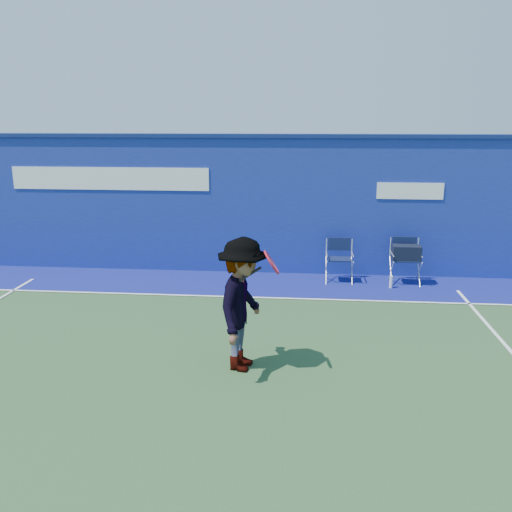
# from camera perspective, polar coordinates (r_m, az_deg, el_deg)

# --- Properties ---
(ground) EXTENTS (80.00, 80.00, 0.00)m
(ground) POSITION_cam_1_polar(r_m,az_deg,el_deg) (7.72, -5.68, -11.92)
(ground) COLOR #2C4D29
(ground) RESTS_ON ground
(stadium_wall) EXTENTS (24.00, 0.50, 3.08)m
(stadium_wall) POSITION_cam_1_polar(r_m,az_deg,el_deg) (12.22, -1.30, 5.55)
(stadium_wall) COLOR navy
(stadium_wall) RESTS_ON ground
(out_of_bounds_strip) EXTENTS (24.00, 1.80, 0.01)m
(out_of_bounds_strip) POSITION_cam_1_polar(r_m,az_deg,el_deg) (11.50, -1.86, -2.92)
(out_of_bounds_strip) COLOR navy
(out_of_bounds_strip) RESTS_ON ground
(court_lines) EXTENTS (24.00, 12.00, 0.01)m
(court_lines) POSITION_cam_1_polar(r_m,az_deg,el_deg) (8.25, -4.89, -10.02)
(court_lines) COLOR white
(court_lines) RESTS_ON out_of_bounds_strip
(directors_chair_left) EXTENTS (0.55, 0.49, 0.91)m
(directors_chair_left) POSITION_cam_1_polar(r_m,az_deg,el_deg) (11.73, 8.73, -1.30)
(directors_chair_left) COLOR silver
(directors_chair_left) RESTS_ON ground
(directors_chair_right) EXTENTS (0.58, 0.52, 0.96)m
(directors_chair_right) POSITION_cam_1_polar(r_m,az_deg,el_deg) (11.82, 15.43, -0.95)
(directors_chair_right) COLOR silver
(directors_chair_right) RESTS_ON ground
(water_bottle) EXTENTS (0.07, 0.07, 0.26)m
(water_bottle) POSITION_cam_1_polar(r_m,az_deg,el_deg) (11.51, 14.03, -2.67)
(water_bottle) COLOR silver
(water_bottle) RESTS_ON ground
(tennis_player) EXTENTS (0.98, 1.31, 1.86)m
(tennis_player) POSITION_cam_1_polar(r_m,az_deg,el_deg) (7.43, -1.41, -5.11)
(tennis_player) COLOR #EA4738
(tennis_player) RESTS_ON ground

